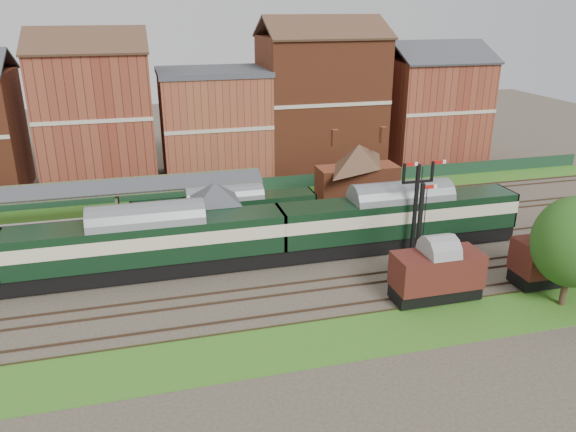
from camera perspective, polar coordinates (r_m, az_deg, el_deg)
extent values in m
plane|color=#473D33|center=(45.35, -2.79, -4.74)|extent=(160.00, 160.00, 0.00)
cube|color=#2D6619|center=(59.95, -6.05, 1.69)|extent=(90.00, 4.50, 0.06)
cube|color=#2D6619|center=(35.19, 1.48, -12.87)|extent=(90.00, 5.00, 0.06)
cube|color=#193823|center=(61.60, -6.37, 2.91)|extent=(90.00, 0.12, 1.50)
cube|color=#2D2D2D|center=(53.43, -10.28, -0.42)|extent=(55.00, 3.40, 1.00)
cube|color=#677E59|center=(47.34, -7.21, -2.16)|extent=(3.40, 3.20, 2.40)
cube|color=#4F5736|center=(46.53, -7.33, 0.34)|extent=(3.60, 3.40, 2.00)
pyramid|color=#383A3F|center=(45.94, -7.43, 2.44)|extent=(5.40, 5.40, 1.60)
cube|color=maroon|center=(48.94, 2.11, -1.34)|extent=(3.00, 2.40, 2.20)
cube|color=#4C3323|center=(47.83, 2.35, -0.02)|extent=(3.20, 1.34, 0.79)
cube|color=#4C3323|center=(48.99, 1.91, 0.50)|extent=(3.20, 1.34, 0.79)
cube|color=brown|center=(56.38, 7.03, 3.32)|extent=(8.00, 3.00, 3.50)
pyramid|color=#4C3323|center=(55.59, 7.16, 6.12)|extent=(8.10, 8.10, 2.20)
cube|color=brown|center=(54.60, 4.73, 6.49)|extent=(0.60, 0.60, 1.60)
cube|color=brown|center=(56.44, 9.56, 6.74)|extent=(0.60, 0.60, 1.60)
cube|color=#4F5736|center=(54.46, -5.31, 2.70)|extent=(0.22, 0.22, 3.40)
cube|color=#383A3F|center=(51.16, -17.18, 2.88)|extent=(26.00, 1.99, 0.90)
cube|color=#383A3F|center=(52.98, -17.13, 3.49)|extent=(26.00, 1.99, 0.90)
cube|color=#4F5736|center=(51.96, -17.20, 3.59)|extent=(26.00, 0.20, 0.20)
cube|color=black|center=(45.47, 12.76, 0.29)|extent=(0.25, 0.25, 8.00)
cube|color=black|center=(44.65, 13.02, 3.42)|extent=(2.60, 0.18, 0.18)
cube|color=#B2140F|center=(43.95, 12.41, 5.16)|extent=(1.10, 0.08, 0.25)
cube|color=#B2140F|center=(45.08, 15.15, 5.31)|extent=(1.10, 0.08, 0.25)
cube|color=black|center=(40.89, 13.10, -2.10)|extent=(0.25, 0.25, 8.00)
cube|color=#B2140F|center=(39.89, 14.23, 2.89)|extent=(1.10, 0.08, 0.25)
cube|color=maroon|center=(66.33, -18.88, 9.25)|extent=(12.00, 10.00, 15.00)
cube|color=brown|center=(66.98, -7.49, 8.97)|extent=(12.00, 10.00, 12.00)
cube|color=brown|center=(69.45, 3.32, 11.21)|extent=(14.00, 10.00, 16.00)
cube|color=maroon|center=(75.67, 14.33, 10.25)|extent=(12.00, 10.00, 13.00)
cube|color=black|center=(44.23, -13.76, -4.92)|extent=(20.52, 2.87, 1.25)
cube|color=black|center=(43.38, -14.00, -2.41)|extent=(20.52, 3.19, 2.96)
cube|color=beige|center=(43.25, -14.04, -1.97)|extent=(20.54, 3.23, 1.03)
cube|color=slate|center=(42.77, -14.19, -0.37)|extent=(20.52, 3.19, 0.68)
cube|color=black|center=(48.68, 11.08, -2.26)|extent=(20.52, 2.87, 1.25)
cube|color=black|center=(47.90, 11.25, 0.06)|extent=(20.52, 3.19, 2.96)
cube|color=beige|center=(47.78, 11.28, 0.46)|extent=(20.54, 3.23, 1.03)
cube|color=slate|center=(47.36, 11.39, 1.93)|extent=(20.52, 3.19, 0.68)
cube|color=black|center=(50.68, -6.31, -1.20)|extent=(16.22, 2.27, 0.99)
cube|color=black|center=(50.08, -6.39, 0.57)|extent=(16.22, 2.52, 2.34)
cube|color=beige|center=(49.99, -6.40, 0.87)|extent=(16.24, 2.56, 0.81)
cube|color=slate|center=(49.65, -6.45, 1.98)|extent=(16.22, 2.52, 0.54)
cube|color=black|center=(40.99, 14.68, -7.42)|extent=(6.14, 2.26, 0.92)
cube|color=#481C14|center=(40.24, 14.90, -5.30)|extent=(6.14, 2.66, 2.46)
cube|color=gray|center=(39.68, 15.08, -3.54)|extent=(6.14, 2.66, 0.45)
cube|color=black|center=(46.27, 25.28, -5.46)|extent=(6.20, 2.28, 0.93)
cube|color=#481C14|center=(45.60, 25.60, -3.53)|extent=(6.20, 2.69, 2.48)
cube|color=gray|center=(45.10, 25.87, -1.95)|extent=(6.20, 2.69, 0.45)
cylinder|color=#382619|center=(42.79, 26.38, -5.97)|extent=(0.44, 0.44, 3.66)
ellipsoid|color=#1F4D16|center=(41.67, 27.02, -2.36)|extent=(5.39, 5.39, 6.19)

